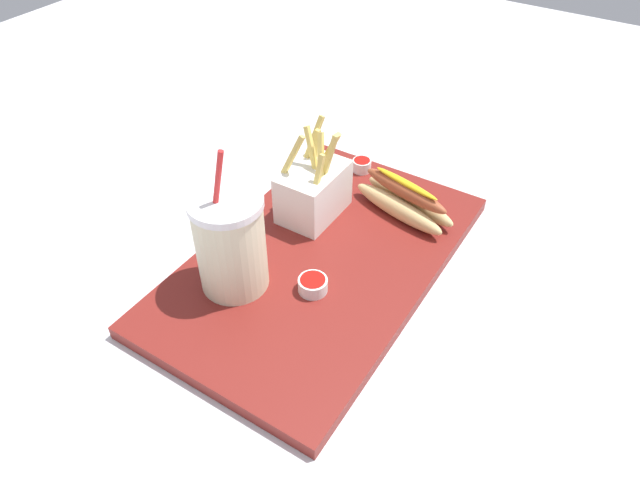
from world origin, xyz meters
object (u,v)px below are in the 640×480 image
object	(u,v)px
hot_dog_1	(404,201)
ketchup_cup_2	(362,165)
fries_basket	(313,190)
soda_cup	(230,243)
ketchup_cup_1	(313,284)

from	to	relation	value
hot_dog_1	ketchup_cup_2	xyz separation A→B (m)	(-0.07, -0.11, -0.01)
ketchup_cup_2	fries_basket	bearing A→B (deg)	-2.69
soda_cup	ketchup_cup_1	xyz separation A→B (m)	(-0.04, 0.10, -0.06)
soda_cup	ketchup_cup_2	bearing A→B (deg)	177.50
fries_basket	hot_dog_1	size ratio (longest dim) A/B	0.83
hot_dog_1	ketchup_cup_1	size ratio (longest dim) A/B	4.39
fries_basket	ketchup_cup_1	distance (m)	0.17
hot_dog_1	fries_basket	bearing A→B (deg)	-57.80
ketchup_cup_2	soda_cup	bearing A→B (deg)	-2.50
soda_cup	fries_basket	bearing A→B (deg)	177.65
soda_cup	ketchup_cup_1	distance (m)	0.12
fries_basket	hot_dog_1	world-z (taller)	fries_basket
hot_dog_1	ketchup_cup_1	world-z (taller)	hot_dog_1
hot_dog_1	ketchup_cup_2	size ratio (longest dim) A/B	5.48
soda_cup	hot_dog_1	distance (m)	0.28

